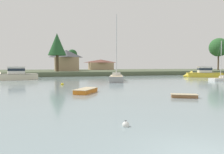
# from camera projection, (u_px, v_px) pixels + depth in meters

# --- Properties ---
(far_shore_bank) EXTENTS (203.85, 57.60, 1.41)m
(far_shore_bank) POSITION_uv_depth(u_px,v_px,m) (60.00, 72.00, 90.13)
(far_shore_bank) COLOR #4C563D
(far_shore_bank) RESTS_ON ground
(sailboat_grey) EXTENTS (5.75, 10.15, 14.80)m
(sailboat_grey) POSITION_uv_depth(u_px,v_px,m) (116.00, 80.00, 44.09)
(sailboat_grey) COLOR gray
(sailboat_grey) RESTS_ON ground
(dinghy_orange) EXTENTS (3.55, 4.16, 0.73)m
(dinghy_orange) POSITION_uv_depth(u_px,v_px,m) (86.00, 91.00, 24.48)
(dinghy_orange) COLOR orange
(dinghy_orange) RESTS_ON ground
(dinghy_wood) EXTENTS (2.78, 2.13, 0.51)m
(dinghy_wood) POSITION_uv_depth(u_px,v_px,m) (184.00, 96.00, 20.76)
(dinghy_wood) COLOR brown
(dinghy_wood) RESTS_ON ground
(sailboat_white) EXTENTS (6.44, 2.22, 9.19)m
(sailboat_white) POSITION_uv_depth(u_px,v_px,m) (222.00, 80.00, 45.27)
(sailboat_white) COLOR white
(sailboat_white) RESTS_ON ground
(cruiser_cream) EXTENTS (11.06, 5.50, 5.80)m
(cruiser_cream) POSITION_uv_depth(u_px,v_px,m) (12.00, 77.00, 48.39)
(cruiser_cream) COLOR beige
(cruiser_cream) RESTS_ON ground
(cruiser_yellow) EXTENTS (11.20, 7.95, 5.90)m
(cruiser_yellow) POSITION_uv_depth(u_px,v_px,m) (200.00, 75.00, 60.24)
(cruiser_yellow) COLOR gold
(cruiser_yellow) RESTS_ON ground
(mooring_buoy_yellow) EXTENTS (0.52, 0.52, 0.57)m
(mooring_buoy_yellow) POSITION_uv_depth(u_px,v_px,m) (62.00, 84.00, 34.96)
(mooring_buoy_yellow) COLOR yellow
(mooring_buoy_yellow) RESTS_ON ground
(mooring_buoy_white) EXTENTS (0.38, 0.38, 0.43)m
(mooring_buoy_white) POSITION_uv_depth(u_px,v_px,m) (126.00, 125.00, 10.85)
(mooring_buoy_white) COLOR white
(mooring_buoy_white) RESTS_ON ground
(shore_tree_inland_b) EXTENTS (8.70, 8.70, 15.15)m
(shore_tree_inland_b) POSITION_uv_depth(u_px,v_px,m) (219.00, 47.00, 97.34)
(shore_tree_inland_b) COLOR brown
(shore_tree_inland_b) RESTS_ON far_shore_bank
(shore_tree_inland_c) EXTENTS (6.09, 6.09, 12.94)m
(shore_tree_inland_c) POSITION_uv_depth(u_px,v_px,m) (57.00, 45.00, 69.52)
(shore_tree_inland_c) COLOR brown
(shore_tree_inland_c) RESTS_ON far_shore_bank
(shore_tree_left) EXTENTS (4.47, 4.47, 9.31)m
(shore_tree_left) POSITION_uv_depth(u_px,v_px,m) (72.00, 55.00, 91.65)
(shore_tree_left) COLOR brown
(shore_tree_left) RESTS_ON far_shore_bank
(cottage_behind_trees) EXTENTS (12.86, 6.90, 5.25)m
(cottage_behind_trees) POSITION_uv_depth(u_px,v_px,m) (101.00, 64.00, 104.55)
(cottage_behind_trees) COLOR tan
(cottage_behind_trees) RESTS_ON far_shore_bank
(cottage_hillside) EXTENTS (9.57, 9.02, 8.21)m
(cottage_hillside) POSITION_uv_depth(u_px,v_px,m) (66.00, 60.00, 80.89)
(cottage_hillside) COLOR tan
(cottage_hillside) RESTS_ON far_shore_bank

